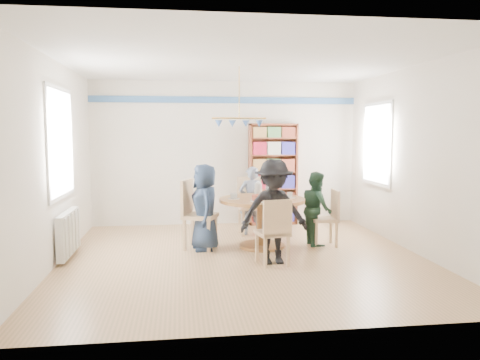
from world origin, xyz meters
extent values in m
plane|color=tan|center=(0.00, 0.00, 0.00)|extent=(5.00, 5.00, 0.00)
plane|color=white|center=(0.00, 0.00, 2.70)|extent=(5.00, 5.00, 0.00)
plane|color=white|center=(0.00, 2.50, 1.35)|extent=(5.00, 0.00, 5.00)
plane|color=white|center=(0.00, -2.50, 1.35)|extent=(5.00, 0.00, 5.00)
plane|color=white|center=(-2.50, 0.00, 1.35)|extent=(0.00, 5.00, 5.00)
plane|color=white|center=(2.50, 0.00, 1.35)|extent=(0.00, 5.00, 5.00)
cube|color=#355D92|center=(0.00, 2.48, 2.35)|extent=(5.00, 0.02, 0.12)
cube|color=white|center=(-2.48, 0.30, 1.60)|extent=(0.03, 1.32, 1.52)
cube|color=white|center=(-2.46, 0.30, 1.60)|extent=(0.01, 1.20, 1.40)
cube|color=white|center=(2.48, 1.30, 1.55)|extent=(0.03, 1.12, 1.42)
cube|color=white|center=(2.46, 1.30, 1.55)|extent=(0.01, 1.00, 1.30)
cylinder|color=gold|center=(0.00, 0.50, 2.33)|extent=(0.01, 0.01, 0.75)
cylinder|color=gold|center=(0.00, 0.50, 1.95)|extent=(0.80, 0.02, 0.02)
cone|color=#4674C4|center=(-0.30, 0.50, 1.87)|extent=(0.11, 0.11, 0.10)
cone|color=#4674C4|center=(-0.10, 0.50, 1.87)|extent=(0.11, 0.11, 0.10)
cone|color=#4674C4|center=(0.10, 0.50, 1.87)|extent=(0.11, 0.11, 0.10)
cone|color=#4674C4|center=(0.30, 0.50, 1.87)|extent=(0.11, 0.11, 0.10)
cube|color=silver|center=(-2.42, 0.30, 0.35)|extent=(0.10, 1.00, 0.60)
cube|color=silver|center=(-2.36, -0.10, 0.35)|extent=(0.02, 0.06, 0.56)
cube|color=silver|center=(-2.36, 0.10, 0.35)|extent=(0.02, 0.06, 0.56)
cube|color=silver|center=(-2.36, 0.30, 0.35)|extent=(0.02, 0.06, 0.56)
cube|color=silver|center=(-2.36, 0.50, 0.35)|extent=(0.02, 0.06, 0.56)
cube|color=silver|center=(-2.36, 0.70, 0.35)|extent=(0.02, 0.06, 0.56)
cylinder|color=brown|center=(0.36, 0.56, 0.72)|extent=(1.30, 1.30, 0.05)
cylinder|color=brown|center=(0.36, 0.56, 0.35)|extent=(0.16, 0.16, 0.70)
cylinder|color=brown|center=(0.36, 0.56, 0.02)|extent=(0.70, 0.70, 0.04)
cube|color=tan|center=(-0.58, 0.59, 0.49)|extent=(0.59, 0.59, 0.05)
cube|color=tan|center=(-0.77, 0.66, 0.77)|extent=(0.20, 0.45, 0.55)
cube|color=tan|center=(-0.46, 0.35, 0.24)|extent=(0.06, 0.06, 0.47)
cube|color=tan|center=(-0.34, 0.71, 0.24)|extent=(0.06, 0.06, 0.47)
cube|color=tan|center=(-0.81, 0.48, 0.24)|extent=(0.06, 0.06, 0.47)
cube|color=tan|center=(-0.69, 0.83, 0.24)|extent=(0.06, 0.06, 0.47)
cube|color=tan|center=(1.32, 0.54, 0.41)|extent=(0.40, 0.40, 0.05)
cube|color=tan|center=(1.50, 0.53, 0.64)|extent=(0.05, 0.38, 0.45)
cube|color=tan|center=(1.18, 0.70, 0.20)|extent=(0.04, 0.04, 0.39)
cube|color=tan|center=(1.16, 0.39, 0.20)|extent=(0.04, 0.04, 0.39)
cube|color=tan|center=(1.48, 0.68, 0.20)|extent=(0.04, 0.04, 0.39)
cube|color=tan|center=(1.47, 0.38, 0.20)|extent=(0.04, 0.04, 0.39)
cube|color=tan|center=(0.34, 1.52, 0.46)|extent=(0.45, 0.45, 0.05)
cube|color=tan|center=(0.33, 1.71, 0.72)|extent=(0.43, 0.06, 0.51)
cube|color=tan|center=(0.18, 1.34, 0.22)|extent=(0.04, 0.04, 0.44)
cube|color=tan|center=(0.52, 1.35, 0.22)|extent=(0.04, 0.04, 0.44)
cube|color=tan|center=(0.16, 1.68, 0.22)|extent=(0.04, 0.04, 0.44)
cube|color=tan|center=(0.51, 1.70, 0.22)|extent=(0.04, 0.04, 0.44)
cube|color=tan|center=(0.33, -0.38, 0.42)|extent=(0.46, 0.46, 0.05)
cube|color=tan|center=(0.36, -0.56, 0.65)|extent=(0.39, 0.11, 0.47)
cube|color=tan|center=(0.46, -0.20, 0.20)|extent=(0.04, 0.04, 0.40)
cube|color=tan|center=(0.14, -0.25, 0.20)|extent=(0.04, 0.04, 0.40)
cube|color=tan|center=(0.51, -0.51, 0.20)|extent=(0.04, 0.04, 0.40)
cube|color=tan|center=(0.20, -0.57, 0.20)|extent=(0.04, 0.04, 0.40)
imported|color=#1B273C|center=(-0.51, 0.52, 0.64)|extent=(0.49, 0.67, 1.28)
imported|color=#1A3524|center=(1.22, 0.61, 0.57)|extent=(0.44, 0.56, 1.14)
imported|color=gray|center=(0.33, 1.46, 0.58)|extent=(0.44, 0.31, 1.17)
imported|color=black|center=(0.36, -0.34, 0.70)|extent=(0.92, 0.56, 1.39)
cube|color=brown|center=(0.45, 2.34, 0.96)|extent=(0.04, 0.27, 1.91)
cube|color=brown|center=(1.32, 2.34, 0.96)|extent=(0.04, 0.27, 1.91)
cube|color=brown|center=(0.88, 2.34, 1.89)|extent=(0.91, 0.27, 0.04)
cube|color=brown|center=(0.88, 2.34, 0.03)|extent=(0.91, 0.27, 0.05)
cube|color=brown|center=(0.88, 2.47, 0.96)|extent=(0.91, 0.02, 1.91)
cube|color=brown|center=(0.88, 2.34, 0.36)|extent=(0.85, 0.25, 0.02)
cube|color=brown|center=(0.88, 2.34, 0.68)|extent=(0.85, 0.25, 0.02)
cube|color=brown|center=(0.88, 2.34, 1.00)|extent=(0.85, 0.25, 0.02)
cube|color=brown|center=(0.88, 2.34, 1.32)|extent=(0.85, 0.25, 0.02)
cube|color=brown|center=(0.88, 2.34, 1.64)|extent=(0.85, 0.25, 0.02)
cube|color=maroon|center=(0.61, 2.32, 0.17)|extent=(0.25, 0.20, 0.24)
cube|color=white|center=(0.88, 2.32, 0.17)|extent=(0.25, 0.20, 0.24)
cube|color=navy|center=(1.16, 2.32, 0.17)|extent=(0.25, 0.20, 0.24)
cube|color=#AE8045|center=(0.61, 2.32, 0.49)|extent=(0.25, 0.20, 0.24)
cube|color=#4B7C44|center=(0.88, 2.32, 0.49)|extent=(0.25, 0.20, 0.24)
cube|color=brown|center=(1.16, 2.32, 0.49)|extent=(0.25, 0.20, 0.24)
cube|color=maroon|center=(0.61, 2.32, 0.81)|extent=(0.25, 0.20, 0.24)
cube|color=white|center=(0.88, 2.32, 0.81)|extent=(0.25, 0.20, 0.24)
cube|color=navy|center=(1.16, 2.32, 0.81)|extent=(0.25, 0.20, 0.24)
cube|color=#AE8045|center=(0.61, 2.32, 1.13)|extent=(0.25, 0.20, 0.24)
cube|color=#4B7C44|center=(0.88, 2.32, 1.13)|extent=(0.25, 0.20, 0.24)
cube|color=brown|center=(1.16, 2.32, 1.13)|extent=(0.25, 0.20, 0.24)
cube|color=maroon|center=(0.61, 2.32, 1.45)|extent=(0.25, 0.20, 0.24)
cube|color=white|center=(0.88, 2.32, 1.45)|extent=(0.25, 0.20, 0.24)
cube|color=navy|center=(1.16, 2.32, 1.45)|extent=(0.25, 0.20, 0.24)
cube|color=#AE8045|center=(0.61, 2.32, 1.75)|extent=(0.25, 0.20, 0.20)
cube|color=#4B7C44|center=(0.88, 2.32, 1.75)|extent=(0.25, 0.20, 0.20)
cube|color=brown|center=(1.16, 2.32, 1.75)|extent=(0.25, 0.20, 0.20)
cylinder|color=white|center=(0.31, 0.64, 0.86)|extent=(0.11, 0.11, 0.21)
sphere|color=white|center=(0.31, 0.64, 0.96)|extent=(0.08, 0.08, 0.08)
cylinder|color=silver|center=(0.47, 0.67, 0.88)|extent=(0.06, 0.06, 0.25)
cylinder|color=#4674C4|center=(0.47, 0.67, 1.01)|extent=(0.03, 0.03, 0.03)
cylinder|color=white|center=(0.40, 0.82, 0.76)|extent=(0.27, 0.27, 0.01)
cylinder|color=brown|center=(0.40, 0.82, 0.80)|extent=(0.21, 0.21, 0.08)
cylinder|color=white|center=(0.27, 0.30, 0.76)|extent=(0.27, 0.27, 0.01)
cylinder|color=brown|center=(0.27, 0.30, 0.80)|extent=(0.21, 0.21, 0.08)
cylinder|color=white|center=(-0.07, 0.57, 0.75)|extent=(0.18, 0.18, 0.01)
imported|color=white|center=(-0.07, 0.57, 0.79)|extent=(0.11, 0.11, 0.09)
cylinder|color=white|center=(0.79, 0.57, 0.75)|extent=(0.18, 0.18, 0.01)
imported|color=white|center=(0.79, 0.57, 0.79)|extent=(0.09, 0.09, 0.08)
cylinder|color=white|center=(0.36, 0.99, 0.75)|extent=(0.18, 0.18, 0.01)
imported|color=white|center=(0.36, 0.99, 0.79)|extent=(0.11, 0.11, 0.09)
cylinder|color=white|center=(0.36, 0.14, 0.75)|extent=(0.18, 0.18, 0.01)
imported|color=white|center=(0.36, 0.14, 0.79)|extent=(0.09, 0.09, 0.08)
camera|label=1|loc=(-0.88, -6.34, 1.74)|focal=35.00mm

